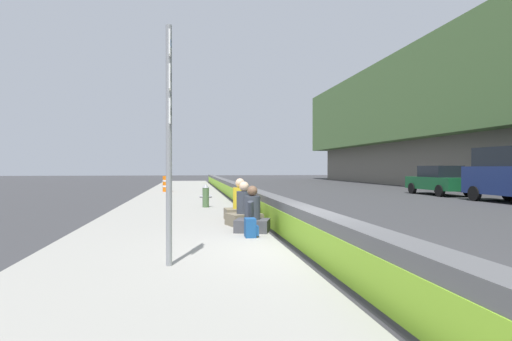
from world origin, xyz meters
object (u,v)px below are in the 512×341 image
Objects in this scene: route_sign_post at (169,126)px; fire_hydrant at (206,195)px; seated_person_rear at (240,207)px; construction_barrel at (167,184)px; parked_car_fourth at (439,180)px; seated_person_middle at (244,212)px; seated_person_foreground at (252,217)px; backpack at (251,228)px.

fire_hydrant is at bearing -5.47° from route_sign_post.
seated_person_rear is 14.74m from construction_barrel.
route_sign_post is at bearing 138.21° from parked_car_fourth.
seated_person_middle is 17.86m from parked_car_fourth.
seated_person_foreground is 2.30m from seated_person_rear.
fire_hydrant is 0.79× the size of seated_person_middle.
seated_person_foreground is at bearing 135.70° from parked_car_fourth.
fire_hydrant is 6.26m from seated_person_foreground.
backpack is 17.73m from construction_barrel.
construction_barrel reaches higher than backpack.
fire_hydrant is 15.54m from parked_car_fourth.
seated_person_foreground is at bearing -177.61° from seated_person_middle.
route_sign_post reaches higher than seated_person_foreground.
parked_car_fourth is at bearing -43.06° from backpack.
parked_car_fourth is (16.47, -14.72, -1.37)m from route_sign_post.
seated_person_middle is at bearing -171.29° from fire_hydrant.
seated_person_rear is at bearing -168.21° from fire_hydrant.
parked_car_fourth reaches higher than construction_barrel.
parked_car_fourth reaches higher than fire_hydrant.
seated_person_rear reaches higher than seated_person_foreground.
parked_car_fourth reaches higher than seated_person_rear.
construction_barrel is (17.53, 2.62, 0.28)m from backpack.
seated_person_rear is 1.23× the size of construction_barrel.
seated_person_foreground is at bearing -179.72° from seated_person_rear.
seated_person_rear reaches higher than backpack.
route_sign_post is 3.45m from backpack.
seated_person_middle reaches higher than seated_person_foreground.
parked_car_fourth is (13.31, -12.99, 0.39)m from seated_person_foreground.
backpack is at bearing 177.02° from seated_person_middle.
construction_barrel is at bearing 9.83° from seated_person_middle.
route_sign_post reaches higher than parked_car_fourth.
seated_person_middle is (4.28, -1.67, -1.74)m from route_sign_post.
fire_hydrant is at bearing 5.60° from backpack.
seated_person_middle is 15.90m from construction_barrel.
fire_hydrant is 2.20× the size of backpack.
fire_hydrant is (9.36, -0.90, -1.65)m from route_sign_post.
route_sign_post is at bearing 151.37° from seated_person_foreground.
seated_person_foreground is at bearing -28.63° from route_sign_post.
backpack is 0.42× the size of construction_barrel.
construction_barrel is 16.14m from parked_car_fourth.
fire_hydrant is 6.99m from backpack.
parked_car_fourth is (-3.47, -15.76, 0.24)m from construction_barrel.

